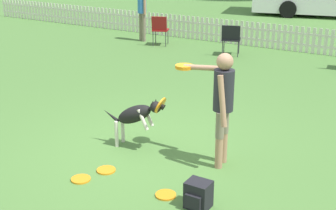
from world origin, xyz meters
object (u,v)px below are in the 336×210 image
object	(u,v)px
handler_person	(221,96)
leaping_dog	(137,114)
frisbee_near_dog	(106,170)
spectator_standing	(142,7)
folding_chair_green_right	(231,37)
backpack_on_grass	(198,195)
folding_chair_blue_left	(160,28)
frisbee_near_handler	(166,195)
frisbee_midfield	(81,179)

from	to	relation	value
handler_person	leaping_dog	xyz separation A→B (m)	(-1.31, -0.15, -0.47)
frisbee_near_dog	spectator_standing	distance (m)	8.76
handler_person	leaping_dog	bearing A→B (deg)	90.39
spectator_standing	folding_chair_green_right	bearing A→B (deg)	-161.23
backpack_on_grass	folding_chair_blue_left	distance (m)	8.96
handler_person	backpack_on_grass	bearing A→B (deg)	-172.52
frisbee_near_handler	frisbee_near_dog	world-z (taller)	same
handler_person	frisbee_near_dog	xyz separation A→B (m)	(-1.24, -1.01, -1.01)
backpack_on_grass	spectator_standing	world-z (taller)	spectator_standing
frisbee_near_handler	folding_chair_blue_left	distance (m)	8.69
leaping_dog	folding_chair_green_right	bearing A→B (deg)	-175.10
folding_chair_green_right	frisbee_near_handler	bearing A→B (deg)	88.68
frisbee_midfield	spectator_standing	distance (m)	9.03
frisbee_near_dog	folding_chair_green_right	distance (m)	7.22
leaping_dog	folding_chair_blue_left	xyz separation A→B (m)	(-3.56, 6.30, -0.01)
leaping_dog	backpack_on_grass	bearing A→B (deg)	51.17
backpack_on_grass	folding_chair_green_right	distance (m)	7.78
frisbee_near_dog	folding_chair_green_right	bearing A→B (deg)	100.40
leaping_dog	frisbee_near_handler	distance (m)	1.59
folding_chair_blue_left	folding_chair_green_right	distance (m)	2.33
frisbee_near_dog	frisbee_midfield	bearing A→B (deg)	-108.84
folding_chair_green_right	spectator_standing	xyz separation A→B (m)	(-3.17, 0.38, 0.52)
frisbee_midfield	folding_chair_blue_left	world-z (taller)	folding_chair_blue_left
handler_person	leaping_dog	distance (m)	1.40
frisbee_near_handler	frisbee_near_dog	distance (m)	1.07
handler_person	spectator_standing	xyz separation A→B (m)	(-5.71, 6.45, 0.02)
backpack_on_grass	folding_chair_blue_left	world-z (taller)	folding_chair_blue_left
frisbee_near_handler	folding_chair_green_right	bearing A→B (deg)	108.09
backpack_on_grass	leaping_dog	bearing A→B (deg)	147.48
frisbee_near_dog	backpack_on_grass	size ratio (longest dim) A/B	0.77
handler_person	frisbee_midfield	distance (m)	2.20
backpack_on_grass	frisbee_near_dog	bearing A→B (deg)	174.17
handler_person	frisbee_midfield	size ratio (longest dim) A/B	6.21
folding_chair_green_right	spectator_standing	world-z (taller)	spectator_standing
frisbee_midfield	folding_chair_green_right	world-z (taller)	folding_chair_green_right
leaping_dog	frisbee_near_handler	size ratio (longest dim) A/B	4.12
frisbee_near_dog	folding_chair_green_right	xyz separation A→B (m)	(-1.30, 7.09, 0.50)
folding_chair_blue_left	leaping_dog	bearing A→B (deg)	98.61
leaping_dog	folding_chair_blue_left	world-z (taller)	folding_chair_blue_left
frisbee_near_handler	spectator_standing	world-z (taller)	spectator_standing
frisbee_midfield	frisbee_near_dog	bearing A→B (deg)	71.16
frisbee_near_handler	frisbee_midfield	world-z (taller)	same
frisbee_midfield	spectator_standing	world-z (taller)	spectator_standing
leaping_dog	frisbee_near_dog	bearing A→B (deg)	-1.82
frisbee_near_handler	backpack_on_grass	distance (m)	0.49
frisbee_near_handler	folding_chair_blue_left	world-z (taller)	folding_chair_blue_left
frisbee_midfield	backpack_on_grass	xyz separation A→B (m)	(1.65, 0.22, 0.16)
folding_chair_blue_left	spectator_standing	world-z (taller)	spectator_standing
frisbee_near_dog	folding_chair_blue_left	size ratio (longest dim) A/B	0.29
leaping_dog	spectator_standing	xyz separation A→B (m)	(-4.41, 6.61, 0.49)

